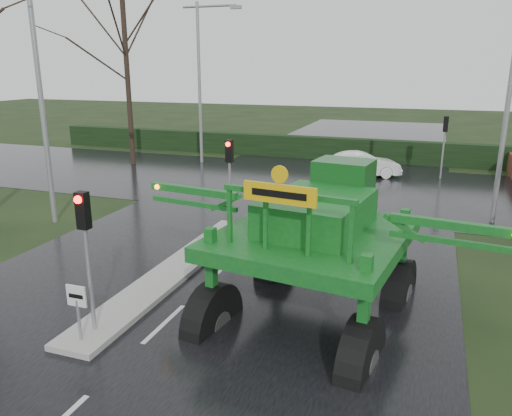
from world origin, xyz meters
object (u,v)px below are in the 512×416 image
(traffic_signal_near, at_px, (85,232))
(street_light_left_far, at_px, (203,69))
(traffic_signal_mid, at_px, (229,165))
(traffic_signal_far, at_px, (445,133))
(crop_sprayer, at_px, (216,226))
(keep_left_sign, at_px, (77,304))
(street_light_left_near, at_px, (44,71))
(street_light_right, at_px, (503,71))
(white_sedan, at_px, (361,177))

(traffic_signal_near, bearing_deg, street_light_left_far, 108.17)
(traffic_signal_mid, xyz_separation_m, traffic_signal_far, (7.80, 12.52, 0.00))
(crop_sprayer, bearing_deg, keep_left_sign, -130.30)
(traffic_signal_near, relative_size, traffic_signal_far, 1.00)
(traffic_signal_mid, bearing_deg, traffic_signal_near, -90.00)
(street_light_left_near, bearing_deg, traffic_signal_mid, 12.21)
(traffic_signal_far, xyz_separation_m, street_light_left_near, (-14.69, -14.01, 3.40))
(traffic_signal_near, relative_size, traffic_signal_mid, 1.00)
(crop_sprayer, bearing_deg, street_light_right, 66.12)
(street_light_left_far, xyz_separation_m, white_sedan, (10.38, -1.04, -5.99))
(keep_left_sign, height_order, white_sedan, keep_left_sign)
(traffic_signal_mid, xyz_separation_m, crop_sprayer, (2.45, -6.81, -0.10))
(traffic_signal_far, height_order, white_sedan, traffic_signal_far)
(street_light_right, height_order, street_light_left_far, same)
(street_light_left_far, bearing_deg, white_sedan, -5.70)
(keep_left_sign, distance_m, traffic_signal_mid, 9.12)
(street_light_left_far, bearing_deg, traffic_signal_mid, -61.14)
(traffic_signal_near, xyz_separation_m, white_sedan, (3.48, 19.97, -2.59))
(keep_left_sign, height_order, crop_sprayer, crop_sprayer)
(street_light_right, bearing_deg, traffic_signal_far, 101.95)
(traffic_signal_mid, distance_m, white_sedan, 12.27)
(crop_sprayer, bearing_deg, traffic_signal_far, 82.54)
(traffic_signal_far, height_order, street_light_left_far, street_light_left_far)
(street_light_right, height_order, white_sedan, street_light_right)
(traffic_signal_mid, xyz_separation_m, white_sedan, (3.48, 11.47, -2.59))
(traffic_signal_mid, bearing_deg, street_light_left_near, -167.79)
(traffic_signal_near, xyz_separation_m, traffic_signal_far, (7.80, 21.02, 0.00))
(traffic_signal_mid, height_order, street_light_left_far, street_light_left_far)
(traffic_signal_near, xyz_separation_m, street_light_right, (9.49, 13.01, 3.40))
(street_light_left_far, bearing_deg, traffic_signal_near, -71.83)
(street_light_right, relative_size, crop_sprayer, 1.07)
(street_light_right, bearing_deg, street_light_left_far, 153.98)
(traffic_signal_mid, relative_size, street_light_right, 0.35)
(street_light_left_far, height_order, white_sedan, street_light_left_far)
(street_light_right, distance_m, street_light_left_far, 18.24)
(street_light_left_far, bearing_deg, street_light_right, -26.02)
(keep_left_sign, distance_m, street_light_left_far, 23.11)
(crop_sprayer, bearing_deg, white_sedan, 94.78)
(white_sedan, bearing_deg, crop_sprayer, 154.20)
(keep_left_sign, distance_m, street_light_right, 17.23)
(keep_left_sign, bearing_deg, traffic_signal_mid, 90.00)
(traffic_signal_mid, bearing_deg, street_light_left_far, 118.86)
(street_light_left_far, distance_m, white_sedan, 12.03)
(keep_left_sign, height_order, street_light_right, street_light_right)
(street_light_right, bearing_deg, street_light_left_near, -159.89)
(traffic_signal_mid, relative_size, street_light_left_near, 0.35)
(keep_left_sign, relative_size, white_sedan, 0.31)
(traffic_signal_mid, height_order, traffic_signal_far, same)
(crop_sprayer, bearing_deg, traffic_signal_near, -137.39)
(street_light_left_far, relative_size, crop_sprayer, 1.07)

